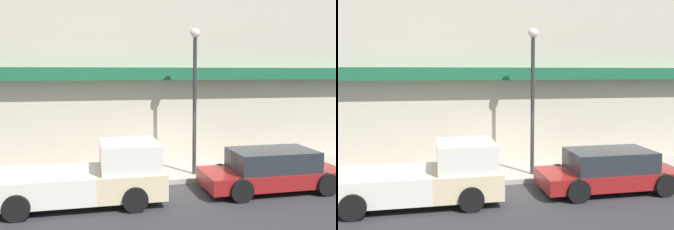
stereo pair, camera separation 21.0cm
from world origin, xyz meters
The scene contains 7 objects.
ground_plane centered at (0.00, 0.00, 0.00)m, with size 80.00×80.00×0.00m, color #2D2D30.
sidewalk centered at (0.00, 1.29, 0.09)m, with size 36.00×2.59×0.17m.
building centered at (-0.02, 4.07, 4.50)m, with size 19.80×3.80×11.59m.
pickup_truck centered at (-2.99, -1.28, 0.81)m, with size 5.14×2.30×1.85m.
parked_car centered at (2.99, -1.28, 0.69)m, with size 4.75×2.09×1.39m.
fire_hydrant centered at (-2.32, 0.36, 0.49)m, with size 0.20×0.20×0.64m.
street_lamp centered at (0.83, 0.63, 3.55)m, with size 0.36×0.36×5.38m.
Camera 2 is at (-2.83, -12.60, 3.97)m, focal length 40.00 mm.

